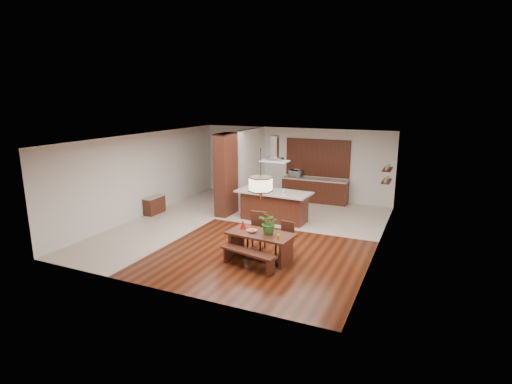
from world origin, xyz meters
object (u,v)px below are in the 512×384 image
at_px(hallway_console, 154,205).
at_px(dining_chair_right, 284,239).
at_px(dining_chair_left, 256,232).
at_px(island_cup, 284,191).
at_px(dining_table, 261,240).
at_px(dining_bench, 248,259).
at_px(kitchen_island, 274,205).
at_px(fruit_bowl, 252,231).
at_px(pendant_lantern, 261,174).
at_px(range_hood, 275,149).
at_px(foliage_plant, 270,223).
at_px(microwave, 296,174).

relative_size(hallway_console, dining_chair_right, 0.98).
relative_size(dining_chair_left, island_cup, 8.85).
relative_size(dining_table, dining_bench, 1.17).
bearing_deg(dining_chair_right, kitchen_island, 126.27).
relative_size(dining_bench, fruit_bowl, 6.04).
bearing_deg(kitchen_island, island_cup, -8.05).
relative_size(pendant_lantern, kitchen_island, 0.51).
relative_size(dining_chair_left, range_hood, 1.15).
xyz_separation_m(dining_chair_left, dining_chair_right, (0.85, -0.09, -0.07)).
bearing_deg(fruit_bowl, pendant_lantern, 6.01).
relative_size(dining_table, range_hood, 1.98).
xyz_separation_m(hallway_console, dining_bench, (5.09, -2.84, -0.10)).
bearing_deg(dining_bench, island_cup, 97.15).
xyz_separation_m(dining_table, dining_chair_left, (-0.37, 0.56, -0.00)).
distance_m(dining_chair_right, range_hood, 3.68).
distance_m(foliage_plant, kitchen_island, 3.40).
bearing_deg(dining_chair_left, dining_table, -59.89).
xyz_separation_m(dining_chair_right, fruit_bowl, (-0.71, -0.50, 0.29)).
xyz_separation_m(pendant_lantern, foliage_plant, (0.23, 0.05, -1.24)).
distance_m(dining_chair_right, foliage_plant, 0.74).
height_order(dining_chair_right, island_cup, island_cup).
height_order(pendant_lantern, microwave, pendant_lantern).
relative_size(dining_bench, dining_chair_left, 1.47).
bearing_deg(dining_chair_right, fruit_bowl, -135.20).
distance_m(dining_chair_right, island_cup, 2.93).
bearing_deg(foliage_plant, hallway_console, 157.97).
distance_m(dining_table, dining_chair_right, 0.68).
bearing_deg(kitchen_island, foliage_plant, -66.94).
relative_size(pendant_lantern, fruit_bowl, 5.20).
xyz_separation_m(dining_table, island_cup, (-0.53, 3.15, 0.56)).
bearing_deg(range_hood, dining_chair_left, -78.65).
bearing_deg(pendant_lantern, dining_chair_left, 123.41).
xyz_separation_m(dining_bench, range_hood, (-0.84, 3.84, 2.25)).
bearing_deg(dining_table, fruit_bowl, -173.99).
bearing_deg(range_hood, dining_chair_right, -63.34).
bearing_deg(kitchen_island, range_hood, 93.44).
distance_m(dining_table, dining_chair_left, 0.67).
relative_size(kitchen_island, range_hood, 2.84).
bearing_deg(fruit_bowl, dining_bench, -74.23).
bearing_deg(dining_table, foliage_plant, 12.40).
height_order(dining_chair_right, pendant_lantern, pendant_lantern).
bearing_deg(dining_table, dining_chair_right, 44.84).
bearing_deg(island_cup, foliage_plant, -76.21).
distance_m(pendant_lantern, microwave, 6.45).
distance_m(dining_chair_right, kitchen_island, 3.08).
relative_size(dining_chair_left, foliage_plant, 1.78).
relative_size(range_hood, island_cup, 7.67).
height_order(dining_bench, foliage_plant, foliage_plant).
relative_size(dining_bench, microwave, 3.06).
bearing_deg(dining_chair_left, dining_chair_right, -9.18).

